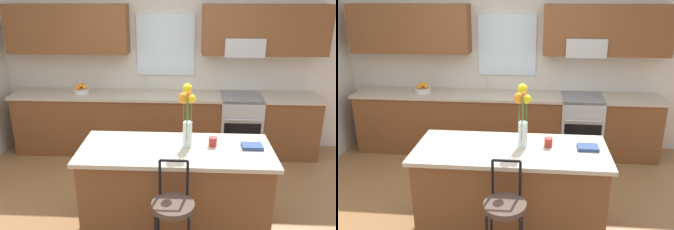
% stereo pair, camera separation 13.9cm
% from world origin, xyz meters
% --- Properties ---
extents(ground_plane, '(14.00, 14.00, 0.00)m').
position_xyz_m(ground_plane, '(0.00, 0.00, 0.00)').
color(ground_plane, olive).
extents(back_wall_assembly, '(5.60, 0.50, 2.70)m').
position_xyz_m(back_wall_assembly, '(0.02, 1.98, 1.51)').
color(back_wall_assembly, beige).
rests_on(back_wall_assembly, ground).
extents(counter_run, '(4.56, 0.64, 0.92)m').
position_xyz_m(counter_run, '(-0.00, 1.70, 0.47)').
color(counter_run, brown).
rests_on(counter_run, ground).
extents(sink_faucet, '(0.02, 0.13, 0.23)m').
position_xyz_m(sink_faucet, '(-0.29, 1.84, 1.06)').
color(sink_faucet, '#B7BABC').
rests_on(sink_faucet, counter_run).
extents(oven_range, '(0.60, 0.64, 0.92)m').
position_xyz_m(oven_range, '(1.13, 1.68, 0.46)').
color(oven_range, '#B7BABC').
rests_on(oven_range, ground).
extents(kitchen_island, '(1.88, 0.80, 0.92)m').
position_xyz_m(kitchen_island, '(0.23, -0.18, 0.46)').
color(kitchen_island, brown).
rests_on(kitchen_island, ground).
extents(bar_stool_near, '(0.36, 0.36, 1.04)m').
position_xyz_m(bar_stool_near, '(0.23, -0.80, 0.64)').
color(bar_stool_near, black).
rests_on(bar_stool_near, ground).
extents(flower_vase, '(0.17, 0.16, 0.65)m').
position_xyz_m(flower_vase, '(0.33, -0.15, 1.28)').
color(flower_vase, silver).
rests_on(flower_vase, kitchen_island).
extents(mug_ceramic, '(0.08, 0.08, 0.09)m').
position_xyz_m(mug_ceramic, '(0.59, -0.11, 0.97)').
color(mug_ceramic, '#A52D28').
rests_on(mug_ceramic, kitchen_island).
extents(cookbook, '(0.20, 0.15, 0.03)m').
position_xyz_m(cookbook, '(0.97, -0.13, 0.94)').
color(cookbook, navy).
rests_on(cookbook, kitchen_island).
extents(fruit_bowl_oranges, '(0.24, 0.24, 0.16)m').
position_xyz_m(fruit_bowl_oranges, '(-1.26, 1.70, 0.97)').
color(fruit_bowl_oranges, silver).
rests_on(fruit_bowl_oranges, counter_run).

